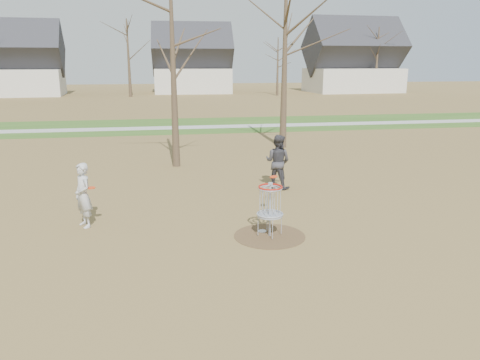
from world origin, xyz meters
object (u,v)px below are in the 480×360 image
player_throwing (278,162)px  player_standing (83,195)px  disc_golf_basket (270,201)px  disc_grounded (262,231)px

player_throwing → player_standing: bearing=63.3°
player_standing → disc_golf_basket: player_standing is taller
player_standing → disc_grounded: player_standing is taller
player_throwing → disc_grounded: bearing=108.2°
player_throwing → disc_golf_basket: size_ratio=1.38×
player_standing → disc_golf_basket: 4.91m
player_standing → disc_golf_basket: bearing=39.7°
disc_grounded → player_throwing: bearing=70.8°
disc_golf_basket → player_throwing: bearing=73.5°
disc_grounded → disc_golf_basket: bearing=-69.1°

